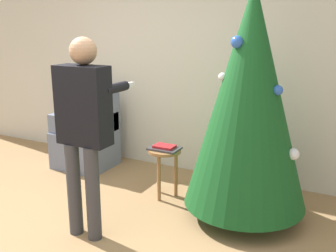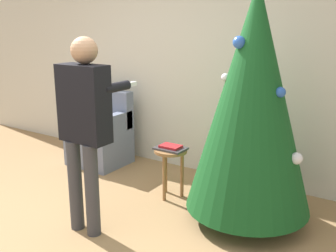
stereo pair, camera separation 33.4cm
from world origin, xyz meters
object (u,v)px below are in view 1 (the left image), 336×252
object	(u,v)px
christmas_tree	(249,98)
armchair	(87,139)
person_standing	(84,121)
side_stool	(165,159)

from	to	relation	value
christmas_tree	armchair	xyz separation A→B (m)	(-2.18, 0.41, -0.79)
armchair	person_standing	xyz separation A→B (m)	(1.08, -1.33, 0.66)
christmas_tree	person_standing	size ratio (longest dim) A/B	1.27
person_standing	side_stool	size ratio (longest dim) A/B	3.22
armchair	person_standing	world-z (taller)	person_standing
armchair	person_standing	size ratio (longest dim) A/B	0.56
armchair	side_stool	world-z (taller)	armchair
side_stool	person_standing	bearing A→B (deg)	-103.89
christmas_tree	person_standing	distance (m)	1.44
christmas_tree	person_standing	world-z (taller)	christmas_tree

